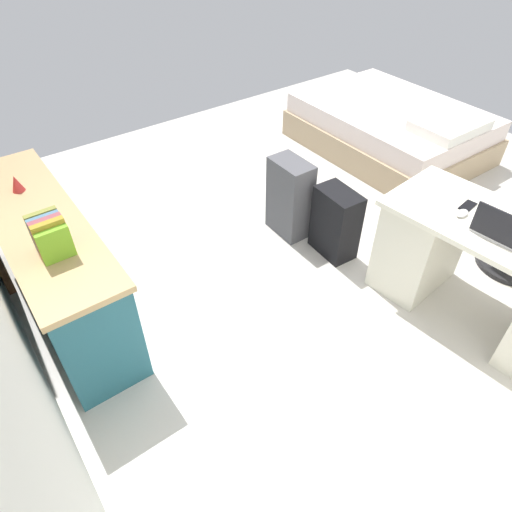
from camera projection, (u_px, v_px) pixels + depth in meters
ground_plane at (347, 244)px, 3.77m from camera, size 5.96×5.96×0.00m
desk at (488, 274)px, 2.92m from camera, size 1.50×0.80×0.75m
credenza at (55, 265)px, 2.99m from camera, size 1.80×0.48×0.78m
bed at (391, 128)px, 4.83m from camera, size 1.91×1.42×0.58m
suitcase_black at (336, 223)px, 3.52m from camera, size 0.37×0.24×0.56m
suitcase_spare_grey at (290, 198)px, 3.69m from camera, size 0.36×0.22×0.66m
laptop at (502, 231)px, 2.60m from camera, size 0.33×0.25×0.21m
computer_mouse at (462, 213)px, 2.79m from camera, size 0.07×0.11×0.03m
cell_phone_by_mouse at (468, 206)px, 2.86m from camera, size 0.08×0.14×0.01m
book_row at (51, 236)px, 2.43m from camera, size 0.20×0.17×0.22m
figurine_small at (16, 183)px, 2.91m from camera, size 0.08×0.08×0.11m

